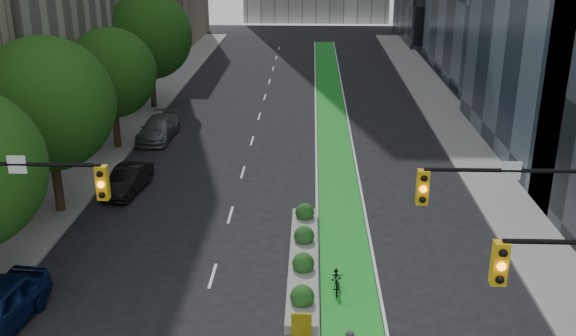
# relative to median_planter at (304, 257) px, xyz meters

# --- Properties ---
(sidewalk_left) EXTENTS (3.60, 90.00, 0.15)m
(sidewalk_left) POSITION_rel_median_planter_xyz_m (-13.00, 17.96, -0.30)
(sidewalk_left) COLOR gray
(sidewalk_left) RESTS_ON ground
(sidewalk_right) EXTENTS (3.60, 90.00, 0.15)m
(sidewalk_right) POSITION_rel_median_planter_xyz_m (10.60, 17.96, -0.30)
(sidewalk_right) COLOR gray
(sidewalk_right) RESTS_ON ground
(bike_lane_paint) EXTENTS (2.20, 70.00, 0.01)m
(bike_lane_paint) POSITION_rel_median_planter_xyz_m (1.80, 22.96, -0.37)
(bike_lane_paint) COLOR #1B9626
(bike_lane_paint) RESTS_ON ground
(tree_mid) EXTENTS (6.40, 6.40, 8.78)m
(tree_mid) POSITION_rel_median_planter_xyz_m (-12.20, 4.96, 5.20)
(tree_mid) COLOR black
(tree_mid) RESTS_ON ground
(tree_midfar) EXTENTS (5.60, 5.60, 7.76)m
(tree_midfar) POSITION_rel_median_planter_xyz_m (-12.20, 14.96, 4.57)
(tree_midfar) COLOR black
(tree_midfar) RESTS_ON ground
(tree_far) EXTENTS (6.60, 6.60, 9.00)m
(tree_far) POSITION_rel_median_planter_xyz_m (-12.20, 24.96, 5.32)
(tree_far) COLOR black
(tree_far) RESTS_ON ground
(signal_right) EXTENTS (5.82, 0.51, 7.20)m
(signal_right) POSITION_rel_median_planter_xyz_m (7.47, -6.57, 4.43)
(signal_right) COLOR black
(signal_right) RESTS_ON ground
(median_planter) EXTENTS (1.20, 10.26, 1.10)m
(median_planter) POSITION_rel_median_planter_xyz_m (0.00, 0.00, 0.00)
(median_planter) COLOR gray
(median_planter) RESTS_ON ground
(bicycle) EXTENTS (0.61, 1.69, 0.89)m
(bicycle) POSITION_rel_median_planter_xyz_m (1.33, -1.84, 0.07)
(bicycle) COLOR gray
(bicycle) RESTS_ON ground
(parked_car_left_mid) EXTENTS (1.94, 4.33, 1.38)m
(parked_car_left_mid) POSITION_rel_median_planter_xyz_m (-9.55, 7.76, 0.32)
(parked_car_left_mid) COLOR black
(parked_car_left_mid) RESTS_ON ground
(parked_car_left_far) EXTENTS (2.27, 5.20, 1.49)m
(parked_car_left_far) POSITION_rel_median_planter_xyz_m (-10.04, 17.11, 0.37)
(parked_car_left_far) COLOR slate
(parked_car_left_far) RESTS_ON ground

